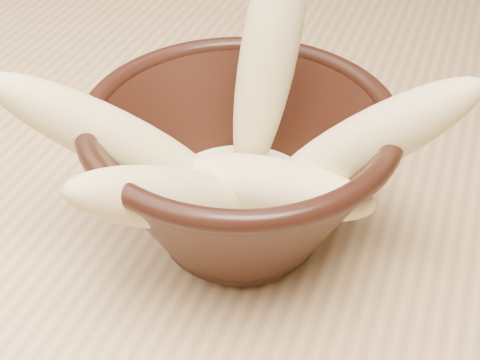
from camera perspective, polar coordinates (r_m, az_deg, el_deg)
name	(u,v)px	position (r m, az deg, el deg)	size (l,w,h in m)	color
table	(82,142)	(0.70, -13.37, 3.19)	(1.20, 0.80, 0.75)	tan
bowl	(240,169)	(0.42, 0.00, 0.96)	(0.20, 0.20, 0.11)	black
milk_puddle	(240,200)	(0.44, 0.00, -1.72)	(0.11, 0.11, 0.02)	#FFF9CD
banana_upright	(270,47)	(0.42, 2.58, 11.28)	(0.04, 0.04, 0.18)	#FAD994
banana_left	(115,139)	(0.41, -10.62, 3.42)	(0.04, 0.04, 0.16)	#FAD994
banana_right	(365,143)	(0.40, 10.62, 3.09)	(0.04, 0.04, 0.15)	#FAD994
banana_across	(274,187)	(0.41, 2.93, -0.57)	(0.04, 0.04, 0.13)	#FAD994
banana_front	(169,198)	(0.38, -6.06, -1.53)	(0.04, 0.04, 0.14)	#FAD994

